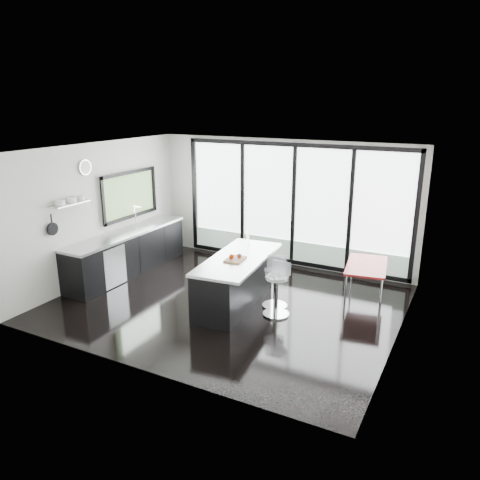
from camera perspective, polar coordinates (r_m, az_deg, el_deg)
The scene contains 11 objects.
floor at distance 8.73m, azimuth -1.51°, elevation -7.67°, with size 6.00×5.00×0.00m, color black.
ceiling at distance 7.98m, azimuth -1.66°, elevation 10.94°, with size 6.00×5.00×0.00m, color white.
wall_back at distance 10.33m, azimuth 6.42°, elevation 3.61°, with size 6.00×0.09×2.80m.
wall_front at distance 6.29m, azimuth -12.74°, elevation -4.26°, with size 6.00×0.00×2.80m, color beige.
wall_left at distance 10.15m, azimuth -15.71°, elevation 4.52°, with size 0.26×5.00×2.80m.
wall_right at distance 7.33m, azimuth 19.39°, elevation -1.77°, with size 0.00×5.00×2.80m, color beige.
counter_cabinets at distance 10.32m, azimuth -13.53°, elevation -1.44°, with size 0.69×3.24×1.36m.
island at distance 8.53m, azimuth -0.66°, elevation -4.89°, with size 1.15×2.30×1.18m.
bar_stool_near at distance 8.14m, azimuth 4.46°, elevation -6.76°, with size 0.46×0.46×0.73m, color silver.
bar_stool_far at distance 8.47m, azimuth 4.29°, elevation -5.85°, with size 0.45×0.45×0.72m, color silver.
red_table at distance 9.13m, azimuth 15.02°, elevation -4.87°, with size 0.71×1.24×0.67m, color maroon.
Camera 1 is at (3.87, -6.93, 3.62)m, focal length 35.00 mm.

